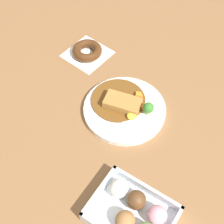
% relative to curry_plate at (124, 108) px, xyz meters
% --- Properties ---
extents(ground_plane, '(1.60, 1.60, 0.00)m').
position_rel_curry_plate_xyz_m(ground_plane, '(0.01, 0.07, -0.01)').
color(ground_plane, brown).
extents(curry_plate, '(0.25, 0.25, 0.06)m').
position_rel_curry_plate_xyz_m(curry_plate, '(0.00, 0.00, 0.00)').
color(curry_plate, white).
rests_on(curry_plate, ground_plane).
extents(donut_box, '(0.20, 0.15, 0.06)m').
position_rel_curry_plate_xyz_m(donut_box, '(-0.19, 0.26, 0.01)').
color(donut_box, silver).
rests_on(donut_box, ground_plane).
extents(chocolate_ring_donut, '(0.15, 0.15, 0.03)m').
position_rel_curry_plate_xyz_m(chocolate_ring_donut, '(0.24, -0.14, 0.00)').
color(chocolate_ring_donut, white).
rests_on(chocolate_ring_donut, ground_plane).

